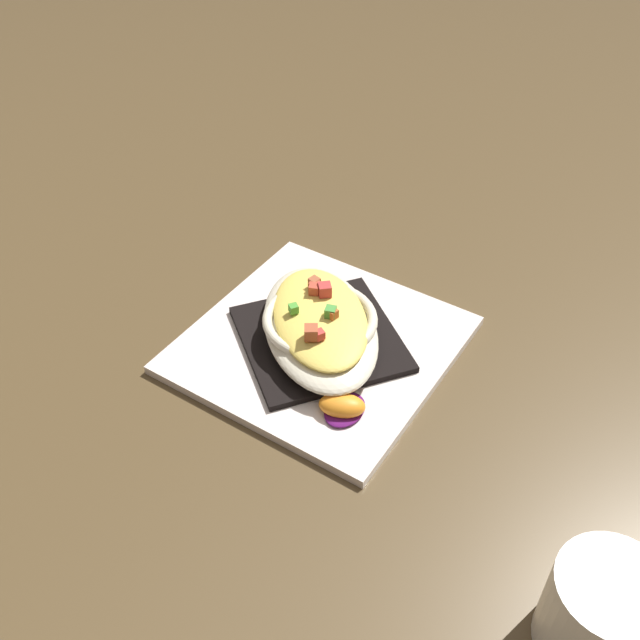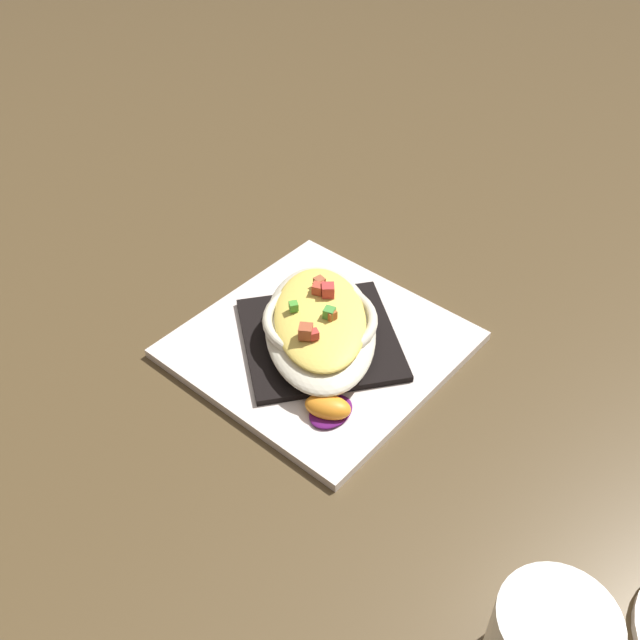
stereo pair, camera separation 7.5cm
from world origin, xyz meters
The scene contains 5 objects.
ground_plane centered at (0.00, 0.00, 0.00)m, with size 2.60×2.60×0.00m, color brown.
square_plate centered at (0.00, 0.00, 0.01)m, with size 0.26×0.26×0.01m, color white.
folded_napkin centered at (0.00, 0.00, 0.01)m, with size 0.15×0.16×0.01m, color black.
gratin_dish centered at (0.00, 0.00, 0.04)m, with size 0.21×0.23×0.05m.
orange_garnish centered at (-0.06, -0.08, 0.02)m, with size 0.05×0.05×0.02m.
Camera 2 is at (-0.39, -0.41, 0.54)m, focal length 41.21 mm.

